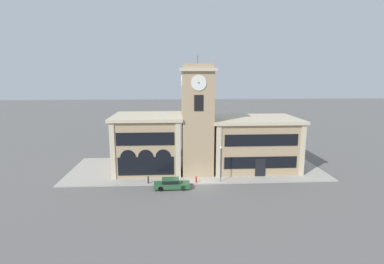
{
  "coord_description": "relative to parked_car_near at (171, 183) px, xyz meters",
  "views": [
    {
      "loc": [
        -3.37,
        -38.74,
        14.67
      ],
      "look_at": [
        -0.93,
        2.58,
        6.85
      ],
      "focal_mm": 28.0,
      "sensor_mm": 36.0,
      "label": 1
    }
  ],
  "objects": [
    {
      "name": "parked_car_near",
      "position": [
        0.0,
        0.0,
        0.0
      ],
      "size": [
        4.71,
        1.81,
        1.39
      ],
      "rotation": [
        0.0,
        0.0,
        0.01
      ],
      "color": "#285633",
      "rests_on": "ground_plane"
    },
    {
      "name": "fire_hydrant",
      "position": [
        3.4,
        1.75,
        -0.16
      ],
      "size": [
        0.22,
        0.22,
        0.87
      ],
      "color": "red",
      "rests_on": "sidewalk_kerb"
    },
    {
      "name": "ground_plane",
      "position": [
        3.88,
        1.28,
        -0.73
      ],
      "size": [
        300.0,
        300.0,
        0.0
      ],
      "primitive_type": "plane",
      "color": "#605E5B"
    },
    {
      "name": "clock_tower",
      "position": [
        3.88,
        6.11,
        7.47
      ],
      "size": [
        5.21,
        5.21,
        17.52
      ],
      "color": "tan",
      "rests_on": "ground_plane"
    },
    {
      "name": "bollard",
      "position": [
        -3.17,
        1.76,
        -0.06
      ],
      "size": [
        0.18,
        0.18,
        1.06
      ],
      "color": "black",
      "rests_on": "sidewalk_kerb"
    },
    {
      "name": "town_hall_right_wing",
      "position": [
        12.95,
        8.48,
        3.38
      ],
      "size": [
        13.73,
        10.0,
        8.16
      ],
      "color": "tan",
      "rests_on": "ground_plane"
    },
    {
      "name": "street_lamp",
      "position": [
        6.78,
        1.93,
        2.8
      ],
      "size": [
        0.36,
        0.36,
        5.04
      ],
      "color": "#4C4C51",
      "rests_on": "sidewalk_kerb"
    },
    {
      "name": "town_hall_left_wing",
      "position": [
        -3.63,
        8.48,
        3.65
      ],
      "size": [
        10.62,
        10.0,
        8.7
      ],
      "color": "tan",
      "rests_on": "ground_plane"
    },
    {
      "name": "sidewalk_kerb",
      "position": [
        3.88,
        8.22,
        -0.65
      ],
      "size": [
        39.17,
        13.88,
        0.15
      ],
      "color": "#A39E93",
      "rests_on": "ground_plane"
    }
  ]
}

